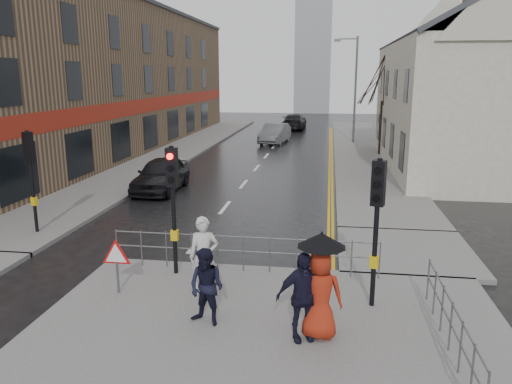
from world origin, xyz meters
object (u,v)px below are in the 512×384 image
(pedestrian_with_umbrella, at_px, (320,283))
(car_parked, at_px, (161,175))
(pedestrian_b, at_px, (207,287))
(car_mid, at_px, (275,133))
(pedestrian_a, at_px, (204,256))
(pedestrian_d, at_px, (302,296))

(pedestrian_with_umbrella, xyz_separation_m, car_parked, (-7.56, 12.59, -0.52))
(pedestrian_b, height_order, car_parked, pedestrian_b)
(car_mid, bearing_deg, pedestrian_a, -79.35)
(pedestrian_a, relative_size, pedestrian_d, 1.05)
(car_mid, bearing_deg, pedestrian_b, -78.69)
(pedestrian_d, bearing_deg, pedestrian_with_umbrella, -0.75)
(pedestrian_b, xyz_separation_m, pedestrian_d, (2.00, -0.34, 0.08))
(car_mid, bearing_deg, car_parked, -93.15)
(pedestrian_a, bearing_deg, car_mid, 81.28)
(pedestrian_b, xyz_separation_m, car_mid, (-1.84, 29.88, -0.20))
(pedestrian_a, height_order, pedestrian_b, pedestrian_a)
(pedestrian_b, distance_m, pedestrian_d, 2.03)
(pedestrian_d, xyz_separation_m, car_mid, (-3.84, 30.22, -0.28))
(pedestrian_b, bearing_deg, pedestrian_a, 125.90)
(pedestrian_b, distance_m, car_mid, 29.94)
(pedestrian_a, relative_size, car_mid, 0.41)
(pedestrian_d, xyz_separation_m, car_parked, (-7.22, 12.73, -0.27))
(pedestrian_d, bearing_deg, car_mid, 74.85)
(pedestrian_b, bearing_deg, car_parked, 132.49)
(pedestrian_b, bearing_deg, pedestrian_with_umbrella, 14.71)
(pedestrian_with_umbrella, height_order, car_parked, pedestrian_with_umbrella)
(pedestrian_a, height_order, car_mid, pedestrian_a)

